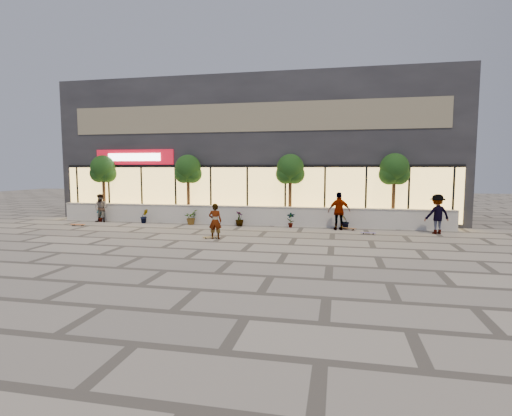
% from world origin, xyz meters
% --- Properties ---
extents(ground, '(80.00, 80.00, 0.00)m').
position_xyz_m(ground, '(0.00, 0.00, 0.00)').
color(ground, gray).
rests_on(ground, ground).
extents(planter_wall, '(22.00, 0.42, 1.04)m').
position_xyz_m(planter_wall, '(0.00, 7.00, 0.52)').
color(planter_wall, silver).
rests_on(planter_wall, ground).
extents(retail_building, '(24.00, 9.17, 8.50)m').
position_xyz_m(retail_building, '(-0.00, 12.49, 4.25)').
color(retail_building, '#232328').
rests_on(retail_building, ground).
extents(shrub_a, '(0.43, 0.29, 0.81)m').
position_xyz_m(shrub_a, '(-8.50, 6.45, 0.41)').
color(shrub_a, black).
rests_on(shrub_a, ground).
extents(shrub_b, '(0.57, 0.57, 0.81)m').
position_xyz_m(shrub_b, '(-5.70, 6.45, 0.41)').
color(shrub_b, black).
rests_on(shrub_b, ground).
extents(shrub_c, '(0.68, 0.77, 0.81)m').
position_xyz_m(shrub_c, '(-2.90, 6.45, 0.41)').
color(shrub_c, black).
rests_on(shrub_c, ground).
extents(shrub_d, '(0.64, 0.64, 0.81)m').
position_xyz_m(shrub_d, '(-0.10, 6.45, 0.41)').
color(shrub_d, black).
rests_on(shrub_d, ground).
extents(shrub_e, '(0.46, 0.35, 0.81)m').
position_xyz_m(shrub_e, '(2.70, 6.45, 0.41)').
color(shrub_e, black).
rests_on(shrub_e, ground).
extents(shrub_f, '(0.55, 0.57, 0.81)m').
position_xyz_m(shrub_f, '(5.50, 6.45, 0.41)').
color(shrub_f, black).
rests_on(shrub_f, ground).
extents(tree_west, '(1.60, 1.50, 3.92)m').
position_xyz_m(tree_west, '(-9.00, 7.70, 2.99)').
color(tree_west, '#472A19').
rests_on(tree_west, ground).
extents(tree_midwest, '(1.60, 1.50, 3.92)m').
position_xyz_m(tree_midwest, '(-3.50, 7.70, 2.99)').
color(tree_midwest, '#472A19').
rests_on(tree_midwest, ground).
extents(tree_mideast, '(1.60, 1.50, 3.92)m').
position_xyz_m(tree_mideast, '(2.50, 7.70, 2.99)').
color(tree_mideast, '#472A19').
rests_on(tree_mideast, ground).
extents(tree_east, '(1.60, 1.50, 3.92)m').
position_xyz_m(tree_east, '(8.00, 7.70, 2.99)').
color(tree_east, '#472A19').
rests_on(tree_east, ground).
extents(skater_center, '(0.61, 0.43, 1.58)m').
position_xyz_m(skater_center, '(-0.18, 2.36, 0.79)').
color(skater_center, silver).
rests_on(skater_center, ground).
extents(skater_left, '(0.82, 0.65, 1.64)m').
position_xyz_m(skater_left, '(-8.33, 6.30, 0.82)').
color(skater_left, tan).
rests_on(skater_left, ground).
extents(skater_right_near, '(1.21, 0.74, 1.93)m').
position_xyz_m(skater_right_near, '(5.19, 6.08, 0.97)').
color(skater_right_near, white).
rests_on(skater_right_near, ground).
extents(skater_right_far, '(1.39, 1.07, 1.90)m').
position_xyz_m(skater_right_far, '(9.77, 5.85, 0.95)').
color(skater_right_far, maroon).
rests_on(skater_right_far, ground).
extents(skateboard_center, '(0.75, 0.46, 0.09)m').
position_xyz_m(skateboard_center, '(-0.39, 2.36, 0.07)').
color(skateboard_center, olive).
rests_on(skateboard_center, ground).
extents(skateboard_left, '(0.83, 0.25, 0.10)m').
position_xyz_m(skateboard_left, '(-8.72, 4.67, 0.08)').
color(skateboard_left, '#C25824').
rests_on(skateboard_left, ground).
extents(skateboard_right_near, '(0.88, 0.56, 0.10)m').
position_xyz_m(skateboard_right_near, '(5.65, 6.20, 0.09)').
color(skateboard_right_near, brown).
rests_on(skateboard_right_near, ground).
extents(skateboard_right_far, '(0.73, 0.25, 0.09)m').
position_xyz_m(skateboard_right_far, '(6.56, 5.00, 0.07)').
color(skateboard_right_far, '#5D4F91').
rests_on(skateboard_right_far, ground).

